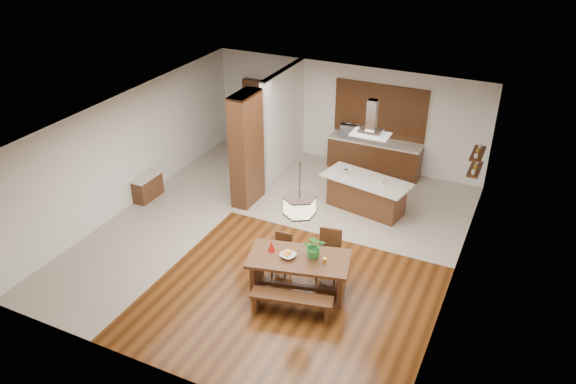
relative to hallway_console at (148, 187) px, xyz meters
The scene contains 25 objects.
room_shell 4.20m from the hallway_console, ahead, with size 9.00×9.04×2.92m.
tile_hallway 1.12m from the hallway_console, 10.68° to the right, with size 2.50×9.00×0.01m, color #B3A495.
tile_kitchen 5.57m from the hallway_console, 24.44° to the left, with size 5.50×4.00×0.01m, color #B3A495.
soffit_band 4.60m from the hallway_console, ahead, with size 8.00×9.00×0.02m, color #3D230F.
partition_pier 2.85m from the hallway_console, 22.54° to the left, with size 0.45×1.00×2.90m, color #311B0D.
partition_stub 4.09m from the hallway_console, 52.14° to the left, with size 0.18×2.40×2.90m, color silver.
hallway_console is the anchor object (origin of this frame).
hallway_doorway 4.41m from the hallway_console, 75.20° to the left, with size 1.10×0.20×2.10m, color #311B0D.
rear_counter 6.26m from the hallway_console, 39.75° to the left, with size 2.60×0.62×0.95m.
kitchen_window 6.58m from the hallway_console, 41.53° to the left, with size 2.60×0.08×1.50m, color brown.
shelf_lower 8.12m from the hallway_console, 17.35° to the left, with size 0.26×0.90×0.04m, color #311B0D.
shelf_upper 8.18m from the hallway_console, 17.35° to the left, with size 0.26×0.90×0.04m, color #311B0D.
dining_table 5.42m from the hallway_console, 19.42° to the right, with size 2.15×1.42×0.82m.
dining_bench 5.83m from the hallway_console, 25.31° to the right, with size 1.56×0.34×0.44m, color #311B0D, non-canonical shape.
dining_chair_left 4.67m from the hallway_console, 16.49° to the right, with size 0.38×0.38×0.85m, color #311B0D, non-canonical shape.
dining_chair_right 5.56m from the hallway_console, 11.39° to the right, with size 0.46×0.46×1.05m, color #311B0D, non-canonical shape.
pendant_lantern 5.74m from the hallway_console, 19.42° to the right, with size 0.64×0.64×1.31m, color beige, non-canonical shape.
foliage_plant 5.66m from the hallway_console, 17.09° to the right, with size 0.43×0.38×0.48m, color #297D30.
fruit_bowl 5.28m from the hallway_console, 20.96° to the right, with size 0.30×0.30×0.07m, color beige.
napkin_cone 4.91m from the hallway_console, 21.96° to the right, with size 0.15×0.15×0.23m, color #B2140C.
gold_ornament 5.91m from the hallway_console, 17.26° to the right, with size 0.07×0.07×0.10m, color gold.
kitchen_island 5.60m from the hallway_console, 19.23° to the left, with size 2.29×1.33×0.89m.
range_hood 6.00m from the hallway_console, 19.27° to the left, with size 0.90×0.55×0.87m, color silver, non-canonical shape.
island_cup 5.97m from the hallway_console, 17.32° to the left, with size 0.12×0.12×0.09m, color silver.
microwave 5.75m from the hallway_console, 45.00° to the left, with size 0.54×0.37×0.30m, color silver.
Camera 1 is at (4.92, -9.78, 7.22)m, focal length 35.00 mm.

